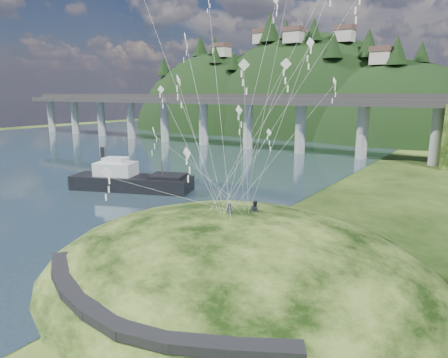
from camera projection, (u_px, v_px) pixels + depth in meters
The scene contains 10 objects.
ground at pixel (152, 259), 36.89m from camera, with size 320.00×320.00×0.00m, color black.
water at pixel (31, 154), 100.98m from camera, with size 240.00×240.00×0.00m, color #2D4552.
grass_hill at pixel (236, 289), 34.38m from camera, with size 36.00×32.00×13.00m.
footpath at pixel (125, 308), 24.47m from camera, with size 22.29×5.84×0.83m.
bridge at pixel (266, 114), 105.99m from camera, with size 160.00×11.00×15.00m.
far_ridge at pixel (290, 151), 161.03m from camera, with size 153.00×70.00×94.50m.
work_barge at pixel (130, 180), 63.12m from camera, with size 19.77×11.99×6.72m.
wooden_dock at pixel (148, 235), 42.03m from camera, with size 13.52×5.50×0.96m.
kite_flyers at pixel (249, 201), 34.50m from camera, with size 2.34×2.76×1.96m.
kite_swarm at pixel (237, 57), 30.23m from camera, with size 21.28×17.40×19.02m.
Camera 1 is at (25.09, -24.65, 14.94)m, focal length 32.00 mm.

